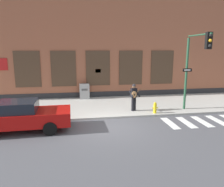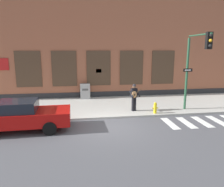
% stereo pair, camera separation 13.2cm
% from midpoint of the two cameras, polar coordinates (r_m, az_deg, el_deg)
% --- Properties ---
extents(ground_plane, '(160.00, 160.00, 0.00)m').
position_cam_midpoint_polar(ground_plane, '(11.67, -0.59, -8.70)').
color(ground_plane, '#4C4C51').
extents(sidewalk, '(28.00, 5.57, 0.11)m').
position_cam_midpoint_polar(sidewalk, '(15.54, -2.84, -3.27)').
color(sidewalk, '#ADAAA3').
rests_on(sidewalk, ground).
extents(building_backdrop, '(28.00, 4.06, 8.41)m').
position_cam_midpoint_polar(building_backdrop, '(19.77, -4.52, 12.04)').
color(building_backdrop, '#99563D').
rests_on(building_backdrop, ground).
extents(crosswalk, '(5.20, 1.90, 0.01)m').
position_cam_midpoint_polar(crosswalk, '(13.70, 23.91, -6.58)').
color(crosswalk, silver).
rests_on(crosswalk, ground).
extents(red_car, '(4.65, 2.07, 1.53)m').
position_cam_midpoint_polar(red_car, '(11.83, -22.64, -5.41)').
color(red_car, '#B20F0C').
rests_on(red_car, ground).
extents(busker, '(0.77, 0.63, 1.73)m').
position_cam_midpoint_polar(busker, '(13.96, 5.48, -0.61)').
color(busker, black).
rests_on(busker, sidewalk).
extents(traffic_light, '(0.60, 2.72, 4.79)m').
position_cam_midpoint_polar(traffic_light, '(13.91, 20.63, 8.39)').
color(traffic_light, '#234C33').
rests_on(traffic_light, sidewalk).
extents(utility_box, '(0.77, 0.59, 1.19)m').
position_cam_midpoint_polar(utility_box, '(17.59, -7.42, 0.59)').
color(utility_box, '#9E9E9E').
rests_on(utility_box, sidewalk).
extents(fire_hydrant, '(0.38, 0.20, 0.70)m').
position_cam_midpoint_polar(fire_hydrant, '(13.81, 10.90, -3.67)').
color(fire_hydrant, gold).
rests_on(fire_hydrant, sidewalk).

